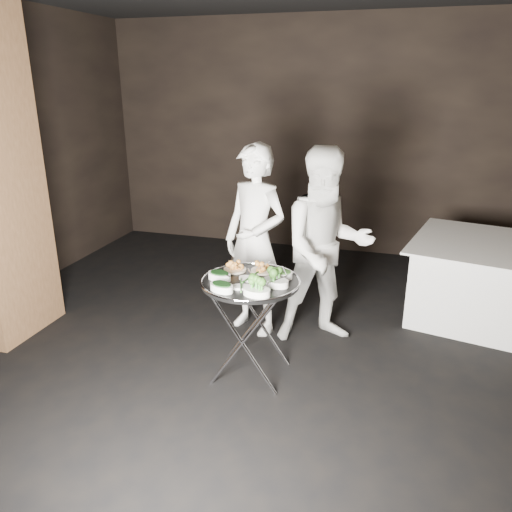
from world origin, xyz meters
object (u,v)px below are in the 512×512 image
(serving_tray, at_px, (250,282))
(waiter_right, at_px, (326,248))
(tray_stand, at_px, (251,324))
(waiter_left, at_px, (255,241))
(dining_table, at_px, (484,281))

(serving_tray, height_order, waiter_right, waiter_right)
(tray_stand, height_order, waiter_left, waiter_left)
(tray_stand, relative_size, waiter_left, 0.46)
(serving_tray, bearing_deg, dining_table, 40.73)
(tray_stand, distance_m, waiter_left, 0.90)
(tray_stand, distance_m, dining_table, 2.46)
(waiter_right, bearing_deg, serving_tray, -144.70)
(waiter_right, distance_m, dining_table, 1.72)
(serving_tray, distance_m, waiter_right, 0.89)
(serving_tray, relative_size, waiter_right, 0.44)
(waiter_left, distance_m, dining_table, 2.27)
(waiter_left, xyz_separation_m, waiter_right, (0.64, -0.00, -0.00))
(tray_stand, distance_m, serving_tray, 0.35)
(tray_stand, height_order, waiter_right, waiter_right)
(waiter_left, relative_size, waiter_right, 1.00)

